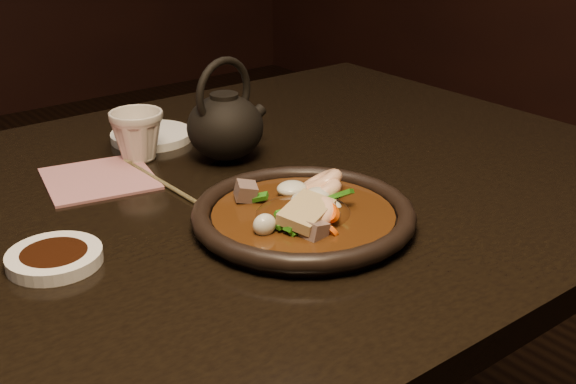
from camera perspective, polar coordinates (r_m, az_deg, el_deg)
table at (r=0.98m, az=-12.67°, el=-6.18°), size 1.60×0.90×0.75m
plate at (r=0.90m, az=1.21°, el=-1.90°), size 0.28×0.28×0.03m
stirfry at (r=0.90m, az=1.39°, el=-1.48°), size 0.19×0.17×0.06m
soy_dish at (r=0.86m, az=-17.96°, el=-4.97°), size 0.11×0.11×0.01m
saucer_right at (r=1.22m, az=-10.73°, el=4.39°), size 0.13×0.13×0.01m
tea_cup at (r=1.13m, az=-11.82°, el=4.53°), size 0.10×0.09×0.08m
chopsticks at (r=1.04m, az=-9.81°, el=0.69°), size 0.01×0.23×0.01m
napkin at (r=1.08m, az=-14.69°, el=1.03°), size 0.18×0.18×0.00m
teapot at (r=1.10m, az=-4.97°, el=5.42°), size 0.14×0.12×0.16m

